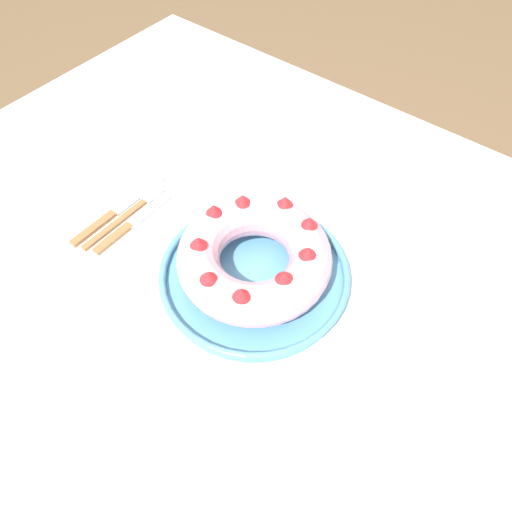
# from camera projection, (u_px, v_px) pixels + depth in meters

# --- Properties ---
(ground_plane) EXTENTS (8.00, 8.00, 0.00)m
(ground_plane) POSITION_uv_depth(u_px,v_px,m) (255.00, 432.00, 1.46)
(ground_plane) COLOR brown
(dining_table) EXTENTS (1.50, 1.14, 0.77)m
(dining_table) POSITION_uv_depth(u_px,v_px,m) (255.00, 306.00, 0.91)
(dining_table) COLOR silver
(dining_table) RESTS_ON ground_plane
(serving_dish) EXTENTS (0.32, 0.32, 0.03)m
(serving_dish) POSITION_uv_depth(u_px,v_px,m) (256.00, 274.00, 0.83)
(serving_dish) COLOR #518EB2
(serving_dish) RESTS_ON dining_table
(bundt_cake) EXTENTS (0.25, 0.25, 0.08)m
(bundt_cake) POSITION_uv_depth(u_px,v_px,m) (256.00, 256.00, 0.79)
(bundt_cake) COLOR #E09EAD
(bundt_cake) RESTS_ON serving_dish
(fork) EXTENTS (0.02, 0.21, 0.01)m
(fork) POSITION_uv_depth(u_px,v_px,m) (133.00, 210.00, 0.94)
(fork) COLOR #936038
(fork) RESTS_ON dining_table
(serving_knife) EXTENTS (0.02, 0.22, 0.01)m
(serving_knife) POSITION_uv_depth(u_px,v_px,m) (112.00, 214.00, 0.93)
(serving_knife) COLOR #936038
(serving_knife) RESTS_ON dining_table
(cake_knife) EXTENTS (0.02, 0.18, 0.01)m
(cake_knife) POSITION_uv_depth(u_px,v_px,m) (129.00, 226.00, 0.91)
(cake_knife) COLOR #936038
(cake_knife) RESTS_ON dining_table
(napkin) EXTENTS (0.14, 0.11, 0.00)m
(napkin) POSITION_uv_depth(u_px,v_px,m) (381.00, 359.00, 0.75)
(napkin) COLOR beige
(napkin) RESTS_ON dining_table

